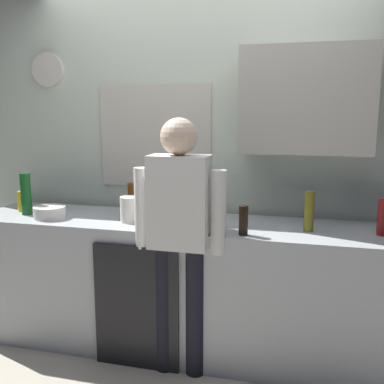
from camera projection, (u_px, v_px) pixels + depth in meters
name	position (u px, v px, depth m)	size (l,w,h in m)	color
ground_plane	(180.00, 370.00, 2.87)	(8.00, 8.00, 0.00)	beige
kitchen_counter	(192.00, 286.00, 3.07)	(3.10, 0.64, 0.90)	#B2B7BC
dishwasher_panel	(136.00, 308.00, 2.83)	(0.56, 0.02, 0.81)	black
back_wall_assembly	(216.00, 150.00, 3.28)	(4.70, 0.42, 2.60)	silver
coffee_maker	(194.00, 205.00, 2.84)	(0.20, 0.20, 0.33)	black
bottle_amber_beer	(132.00, 199.00, 3.20)	(0.06, 0.06, 0.23)	brown
bottle_red_vinegar	(383.00, 217.00, 2.66)	(0.06, 0.06, 0.22)	maroon
bottle_dark_sauce	(243.00, 220.00, 2.67)	(0.06, 0.06, 0.18)	black
bottle_green_wine	(26.00, 194.00, 3.20)	(0.07, 0.07, 0.30)	#195923
bottle_olive_oil	(309.00, 211.00, 2.75)	(0.06, 0.06, 0.25)	olive
cup_white_mug	(144.00, 205.00, 3.31)	(0.08, 0.08, 0.10)	white
cup_terracotta_mug	(156.00, 214.00, 3.03)	(0.08, 0.08, 0.09)	#B26647
mixing_bowl	(50.00, 212.00, 3.11)	(0.22, 0.22, 0.08)	white
potted_plant	(176.00, 197.00, 3.18)	(0.15, 0.15, 0.23)	#9E5638
dish_soap	(22.00, 201.00, 3.32)	(0.06, 0.06, 0.18)	yellow
storage_canister	(131.00, 209.00, 3.00)	(0.14, 0.14, 0.17)	silver
person_at_sink	(179.00, 227.00, 2.70)	(0.57, 0.22, 1.60)	black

